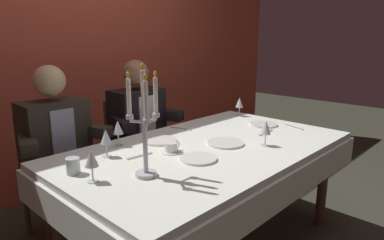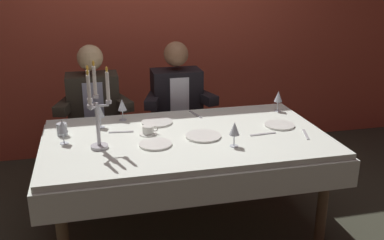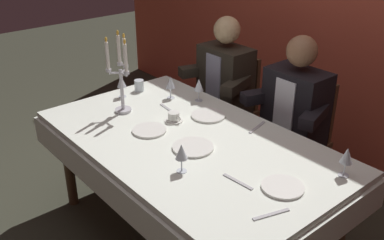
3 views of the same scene
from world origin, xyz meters
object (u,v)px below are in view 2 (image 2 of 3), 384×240
object	(u,v)px
dinner_plate_3	(155,144)
dinner_plate_1	(280,125)
dinner_plate_2	(203,136)
dinner_plate_0	(157,122)
wine_glass_4	(122,105)
wine_glass_3	(100,112)
coffee_cup_0	(148,131)
wine_glass_0	(278,97)
wine_glass_2	(63,127)
seated_diner_0	(94,105)
candelabra	(97,111)
wine_glass_1	(234,129)
dining_table	(186,151)
seated_diner_1	(176,99)
water_tumbler_0	(62,129)

from	to	relation	value
dinner_plate_3	dinner_plate_1	bearing A→B (deg)	9.36
dinner_plate_1	dinner_plate_2	xyz separation A→B (m)	(-0.59, -0.08, 0.00)
dinner_plate_0	dinner_plate_2	world-z (taller)	same
dinner_plate_2	wine_glass_4	size ratio (longest dim) A/B	1.47
wine_glass_3	coffee_cup_0	xyz separation A→B (m)	(0.31, -0.21, -0.09)
wine_glass_0	wine_glass_2	xyz separation A→B (m)	(-1.63, -0.32, 0.00)
dinner_plate_3	seated_diner_0	bearing A→B (deg)	109.88
candelabra	dinner_plate_1	size ratio (longest dim) A/B	2.60
wine_glass_4	wine_glass_1	bearing A→B (deg)	-46.38
dinner_plate_2	wine_glass_0	bearing A→B (deg)	29.90
dining_table	dinner_plate_3	bearing A→B (deg)	-151.25
dinner_plate_0	wine_glass_0	distance (m)	0.99
dinner_plate_1	wine_glass_4	world-z (taller)	wine_glass_4
wine_glass_1	wine_glass_2	distance (m)	1.10
dining_table	wine_glass_3	distance (m)	0.67
seated_diner_0	candelabra	bearing A→B (deg)	-89.16
wine_glass_0	seated_diner_1	size ratio (longest dim) A/B	0.13
wine_glass_1	dining_table	bearing A→B (deg)	134.45
wine_glass_2	wine_glass_3	xyz separation A→B (m)	(0.24, 0.26, 0.00)
wine_glass_2	seated_diner_1	bearing A→B (deg)	42.84
dinner_plate_0	dinner_plate_3	size ratio (longest dim) A/B	1.07
candelabra	dinner_plate_2	size ratio (longest dim) A/B	2.32
dinner_plate_0	wine_glass_0	size ratio (longest dim) A/B	1.39
dinner_plate_3	seated_diner_1	distance (m)	1.07
wine_glass_1	wine_glass_4	bearing A→B (deg)	133.62
dining_table	seated_diner_0	size ratio (longest dim) A/B	1.56
dining_table	dinner_plate_2	distance (m)	0.17
wine_glass_1	seated_diner_1	xyz separation A→B (m)	(-0.14, 1.15, -0.12)
dinner_plate_2	seated_diner_1	size ratio (longest dim) A/B	0.19
wine_glass_1	water_tumbler_0	xyz separation A→B (m)	(-1.07, 0.46, -0.07)
wine_glass_1	dinner_plate_1	bearing A→B (deg)	33.03
wine_glass_2	wine_glass_3	size ratio (longest dim) A/B	1.00
water_tumbler_0	wine_glass_0	bearing A→B (deg)	5.60
dining_table	seated_diner_0	bearing A→B (deg)	123.93
seated_diner_0	seated_diner_1	bearing A→B (deg)	0.00
dinner_plate_3	coffee_cup_0	size ratio (longest dim) A/B	1.62
dining_table	wine_glass_0	xyz separation A→B (m)	(0.83, 0.36, 0.23)
candelabra	water_tumbler_0	distance (m)	0.43
wine_glass_0	dinner_plate_3	bearing A→B (deg)	-155.40
seated_diner_1	dining_table	bearing A→B (deg)	-97.23
dinner_plate_1	dinner_plate_2	bearing A→B (deg)	-171.97
wine_glass_3	water_tumbler_0	size ratio (longest dim) A/B	1.93
dining_table	dinner_plate_1	world-z (taller)	dinner_plate_1
dinner_plate_0	coffee_cup_0	bearing A→B (deg)	-113.58
wine_glass_2	dinner_plate_1	bearing A→B (deg)	-0.40
dining_table	wine_glass_2	size ratio (longest dim) A/B	11.83
dinner_plate_1	wine_glass_3	xyz separation A→B (m)	(-1.26, 0.27, 0.11)
dinner_plate_1	wine_glass_0	xyz separation A→B (m)	(0.13, 0.33, 0.11)
candelabra	dinner_plate_0	distance (m)	0.63
candelabra	wine_glass_4	xyz separation A→B (m)	(0.19, 0.51, -0.13)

